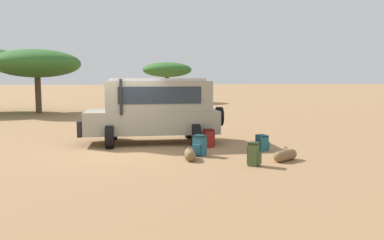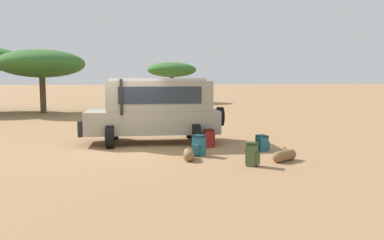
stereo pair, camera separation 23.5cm
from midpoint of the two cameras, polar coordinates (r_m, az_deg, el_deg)
ground_plane at (r=12.97m, az=-10.50°, el=-4.55°), size 320.00×320.00×0.00m
safari_vehicle at (r=14.20m, az=-6.12°, el=1.72°), size 5.41×2.94×2.44m
backpack_beside_front_wheel at (r=13.26m, az=2.04°, el=-2.83°), size 0.45×0.33×0.65m
backpack_cluster_center at (r=12.85m, az=10.13°, el=-3.47°), size 0.44×0.44×0.53m
backpack_near_rear_wheel at (r=10.58m, az=8.79°, el=-5.20°), size 0.42×0.41×0.66m
backpack_outermost at (r=11.80m, az=0.57°, el=-3.93°), size 0.48×0.48×0.66m
duffel_bag_low_black_case at (r=11.40m, az=13.44°, el=-5.27°), size 0.87×0.63×0.43m
duffel_bag_soft_canvas at (r=11.25m, az=-0.92°, el=-5.27°), size 0.40×0.83×0.42m
acacia_tree_centre_back at (r=28.62m, az=-22.79°, el=7.92°), size 5.96×6.45×4.48m
acacia_tree_right_mid at (r=39.24m, az=-3.99°, el=7.61°), size 5.11×4.88×4.15m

